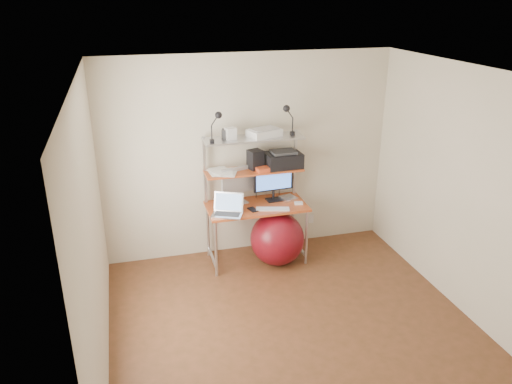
{
  "coord_description": "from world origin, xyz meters",
  "views": [
    {
      "loc": [
        -1.46,
        -3.89,
        3.13
      ],
      "look_at": [
        -0.09,
        1.15,
        1.03
      ],
      "focal_mm": 35.0,
      "sensor_mm": 36.0,
      "label": 1
    }
  ],
  "objects_px": {
    "laptop": "(228,210)",
    "printer": "(283,159)",
    "monitor_silver": "(238,182)",
    "monitor_black": "(274,181)",
    "exercise_ball": "(277,239)"
  },
  "relations": [
    {
      "from": "laptop",
      "to": "exercise_ball",
      "type": "xyz_separation_m",
      "value": [
        0.61,
        0.0,
        -0.46
      ]
    },
    {
      "from": "monitor_black",
      "to": "printer",
      "type": "bearing_deg",
      "value": 6.77
    },
    {
      "from": "monitor_black",
      "to": "exercise_ball",
      "type": "relative_size",
      "value": 0.77
    },
    {
      "from": "exercise_ball",
      "to": "monitor_silver",
      "type": "bearing_deg",
      "value": 144.55
    },
    {
      "from": "monitor_silver",
      "to": "laptop",
      "type": "height_order",
      "value": "monitor_silver"
    },
    {
      "from": "exercise_ball",
      "to": "laptop",
      "type": "bearing_deg",
      "value": -179.94
    },
    {
      "from": "laptop",
      "to": "printer",
      "type": "xyz_separation_m",
      "value": [
        0.76,
        0.28,
        0.46
      ]
    },
    {
      "from": "printer",
      "to": "exercise_ball",
      "type": "height_order",
      "value": "printer"
    },
    {
      "from": "monitor_silver",
      "to": "exercise_ball",
      "type": "distance_m",
      "value": 0.84
    },
    {
      "from": "monitor_black",
      "to": "exercise_ball",
      "type": "height_order",
      "value": "monitor_black"
    },
    {
      "from": "printer",
      "to": "exercise_ball",
      "type": "xyz_separation_m",
      "value": [
        -0.15,
        -0.28,
        -0.92
      ]
    },
    {
      "from": "monitor_black",
      "to": "printer",
      "type": "xyz_separation_m",
      "value": [
        0.13,
        0.02,
        0.25
      ]
    },
    {
      "from": "printer",
      "to": "monitor_black",
      "type": "bearing_deg",
      "value": -171.77
    },
    {
      "from": "monitor_black",
      "to": "exercise_ball",
      "type": "bearing_deg",
      "value": -99.21
    },
    {
      "from": "laptop",
      "to": "exercise_ball",
      "type": "relative_size",
      "value": 0.65
    }
  ]
}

